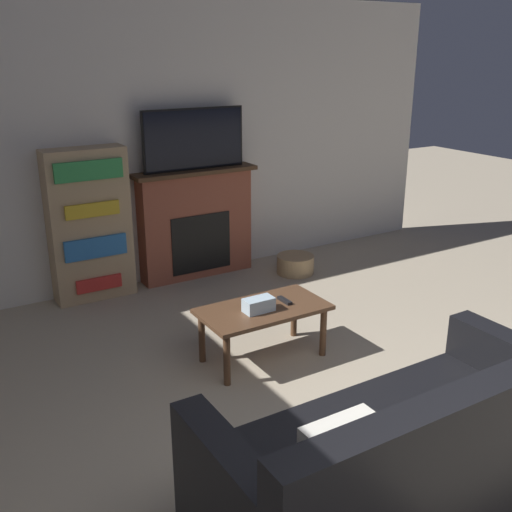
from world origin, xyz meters
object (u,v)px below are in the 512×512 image
at_px(fireplace, 196,223).
at_px(storage_basket, 295,264).
at_px(coffee_table, 263,315).
at_px(couch, 403,463).
at_px(bookshelf, 90,225).
at_px(tv, 194,139).

height_order(fireplace, storage_basket, fireplace).
bearing_deg(coffee_table, couch, -98.52).
relative_size(couch, coffee_table, 2.11).
height_order(bookshelf, storage_basket, bookshelf).
bearing_deg(tv, coffee_table, -100.91).
bearing_deg(tv, fireplace, 90.00).
relative_size(couch, storage_basket, 5.19).
height_order(fireplace, tv, tv).
bearing_deg(tv, bookshelf, -179.87).
distance_m(couch, storage_basket, 3.43).
relative_size(fireplace, coffee_table, 1.33).
bearing_deg(couch, bookshelf, 97.46).
bearing_deg(bookshelf, couch, -82.54).
height_order(couch, storage_basket, couch).
relative_size(tv, storage_basket, 2.73).
distance_m(tv, bookshelf, 1.28).
relative_size(fireplace, tv, 1.20).
bearing_deg(storage_basket, couch, -116.00).
xyz_separation_m(couch, storage_basket, (1.50, 3.07, -0.20)).
distance_m(tv, couch, 3.75).
xyz_separation_m(tv, coffee_table, (-0.35, -1.83, -1.03)).
xyz_separation_m(couch, bookshelf, (-0.46, 3.53, 0.40)).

